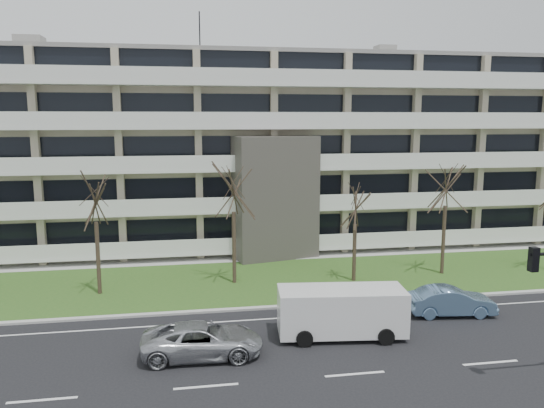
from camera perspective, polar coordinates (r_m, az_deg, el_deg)
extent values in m
plane|color=black|center=(22.81, 8.90, -17.63)|extent=(160.00, 160.00, 0.00)
cube|color=#27541C|center=(34.48, 1.98, -8.06)|extent=(90.00, 10.00, 0.06)
cube|color=#B2B2AD|center=(29.85, 3.95, -10.79)|extent=(90.00, 0.35, 0.12)
cube|color=#B2B2AD|center=(39.67, 0.37, -5.72)|extent=(90.00, 2.00, 0.08)
cube|color=white|center=(28.50, 4.67, -11.90)|extent=(90.00, 0.12, 0.01)
cube|color=tan|center=(45.33, -1.16, 5.71)|extent=(60.00, 12.00, 15.00)
cube|color=gray|center=(45.51, -1.20, 15.37)|extent=(60.50, 12.50, 0.30)
cube|color=#4C4742|center=(38.76, 0.38, 0.66)|extent=(6.39, 3.69, 9.00)
cube|color=black|center=(39.02, 0.43, -3.02)|extent=(4.92, 1.19, 3.50)
cube|color=gray|center=(46.50, -24.59, 15.36)|extent=(2.00, 2.00, 1.20)
cylinder|color=black|center=(45.28, -7.79, 17.68)|extent=(0.10, 0.10, 3.50)
cube|color=black|center=(40.13, 0.13, -2.53)|extent=(58.00, 0.10, 1.80)
cube|color=white|center=(39.82, 0.30, -4.84)|extent=(58.00, 1.40, 0.22)
cube|color=white|center=(39.05, 0.47, -4.21)|extent=(58.00, 0.08, 1.00)
cube|color=black|center=(39.63, 0.14, 1.72)|extent=(58.00, 0.10, 1.80)
cube|color=white|center=(39.20, 0.30, -0.58)|extent=(58.00, 1.40, 0.22)
cube|color=white|center=(38.47, 0.47, 0.14)|extent=(58.00, 0.08, 1.00)
cube|color=black|center=(39.36, 0.14, 6.06)|extent=(58.00, 0.10, 1.80)
cube|color=white|center=(38.80, 0.31, 3.79)|extent=(58.00, 1.40, 0.22)
cube|color=white|center=(38.11, 0.48, 4.60)|extent=(58.00, 0.08, 1.00)
cube|color=black|center=(39.31, 0.14, 10.43)|extent=(58.00, 0.10, 1.80)
cube|color=white|center=(38.63, 0.31, 8.23)|extent=(58.00, 1.40, 0.22)
cube|color=white|center=(37.99, 0.48, 9.11)|extent=(58.00, 0.08, 1.00)
cube|color=black|center=(39.49, 0.14, 14.79)|extent=(58.00, 0.10, 1.80)
cube|color=white|center=(38.70, 0.32, 12.67)|extent=(58.00, 1.40, 0.22)
cube|color=white|center=(38.10, 0.49, 13.63)|extent=(58.00, 0.08, 1.00)
imported|color=#B6B8BE|center=(23.95, -7.49, -14.31)|extent=(5.34, 2.65, 1.46)
imported|color=#698EB6|center=(29.85, 18.67, -9.87)|extent=(4.68, 2.09, 1.49)
cube|color=white|center=(25.77, 7.47, -11.28)|extent=(6.16, 2.85, 2.10)
cube|color=black|center=(25.57, 7.50, -10.01)|extent=(5.71, 2.64, 0.77)
cube|color=white|center=(26.48, 13.57, -11.28)|extent=(0.62, 2.13, 1.32)
cylinder|color=black|center=(24.82, 3.52, -14.24)|extent=(0.80, 0.36, 0.77)
cylinder|color=black|center=(26.84, 2.95, -12.38)|extent=(0.80, 0.36, 0.77)
cylinder|color=black|center=(25.51, 12.16, -13.77)|extent=(0.80, 0.36, 0.77)
cylinder|color=black|center=(27.49, 10.92, -12.01)|extent=(0.80, 0.36, 0.77)
cube|color=black|center=(21.84, 26.31, -5.36)|extent=(0.29, 0.29, 0.91)
sphere|color=red|center=(21.77, 26.37, -4.61)|extent=(0.18, 0.18, 0.18)
sphere|color=orange|center=(21.84, 26.31, -5.36)|extent=(0.18, 0.18, 0.18)
sphere|color=green|center=(21.91, 26.26, -6.10)|extent=(0.18, 0.18, 0.18)
cylinder|color=#382B21|center=(32.66, -18.20, -5.60)|extent=(0.24, 0.24, 4.34)
cylinder|color=#382B21|center=(33.14, -4.10, -4.74)|extent=(0.24, 0.24, 4.57)
cylinder|color=#382B21|center=(34.00, 8.85, -5.22)|extent=(0.24, 0.24, 3.70)
cylinder|color=#382B21|center=(36.82, 17.95, -3.72)|extent=(0.24, 0.24, 4.61)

